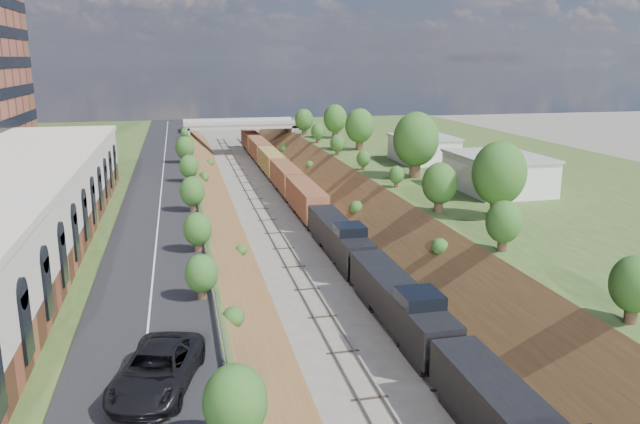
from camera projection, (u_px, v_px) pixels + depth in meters
platform_left at (3, 221)px, 70.25m from camera, size 44.00×180.00×5.00m
platform_right at (530, 193)px, 84.48m from camera, size 44.00×180.00×5.00m
embankment_left at (202, 230)px, 75.59m from camera, size 10.00×180.00×10.00m
embankment_right at (375, 220)px, 80.33m from camera, size 10.00×180.00×10.00m
rail_left_track at (271, 226)px, 77.38m from camera, size 1.58×180.00×0.18m
rail_right_track at (311, 223)px, 78.50m from camera, size 1.58×180.00×0.18m
road at (161, 191)px, 73.41m from camera, size 8.00×180.00×0.10m
guardrail at (196, 186)px, 73.98m from camera, size 0.10×171.00×0.70m
overpass at (240, 131)px, 135.47m from camera, size 24.50×8.30×7.40m
white_building_near at (498, 174)px, 73.78m from camera, size 9.00×12.00×4.00m
white_building_far at (423, 150)px, 94.54m from camera, size 8.00×10.00×3.60m
tree_right_large at (499, 174)px, 60.45m from camera, size 5.25×5.25×7.61m
tree_left_crest at (212, 295)px, 35.86m from camera, size 2.45×2.45×3.55m
freight_train at (297, 189)px, 87.08m from camera, size 2.89×132.16×4.55m
suv at (157, 369)px, 29.26m from camera, size 4.99×7.67×1.96m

